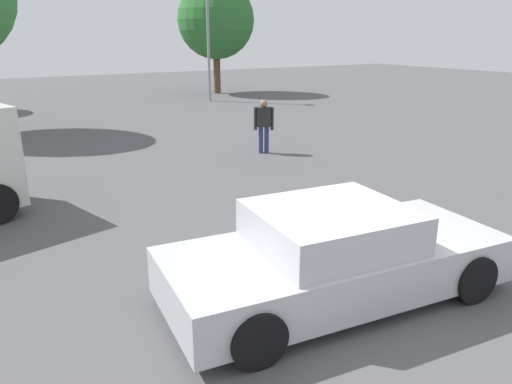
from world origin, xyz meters
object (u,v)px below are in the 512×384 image
sedan_foreground (334,256)px  dog (406,217)px  light_post_mid (208,17)px  pedestrian (264,122)px

sedan_foreground → dog: sedan_foreground is taller
dog → light_post_mid: light_post_mid is taller
pedestrian → light_post_mid: size_ratio=0.26×
dog → pedestrian: 6.54m
pedestrian → dog: bearing=-160.2°
sedan_foreground → pedestrian: 8.34m
sedan_foreground → dog: 2.77m
sedan_foreground → dog: bearing=29.3°
light_post_mid → dog: bearing=-105.5°
dog → pedestrian: pedestrian is taller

